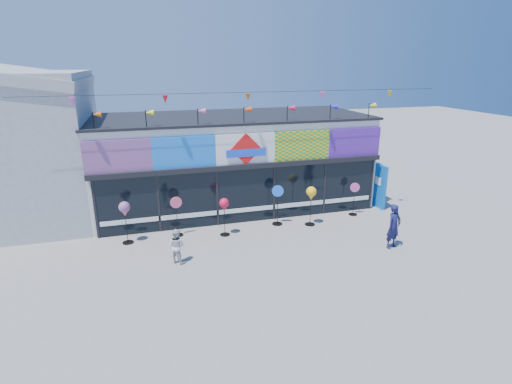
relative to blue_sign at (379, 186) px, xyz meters
name	(u,v)px	position (x,y,z in m)	size (l,w,h in m)	color
ground	(272,258)	(-6.28, -3.51, -1.01)	(80.00, 80.00, 0.00)	gray
kite_shop	(232,160)	(-6.28, 2.43, 1.04)	(16.00, 5.70, 5.31)	white
blue_sign	(379,186)	(0.00, 0.00, 0.00)	(0.20, 1.00, 2.00)	blue
spinner_0	(125,210)	(-11.00, -0.87, 0.28)	(0.41, 0.41, 1.61)	black
spinner_1	(177,215)	(-9.16, -0.71, -0.18)	(0.44, 0.40, 1.56)	black
spinner_2	(224,206)	(-7.42, -1.17, 0.19)	(0.38, 0.38, 1.50)	black
spinner_3	(278,204)	(-5.13, -0.71, -0.12)	(0.46, 0.43, 1.67)	black
spinner_4	(311,194)	(-3.85, -1.13, 0.30)	(0.41, 0.41, 1.63)	black
spinner_5	(354,198)	(-1.59, -0.61, -0.24)	(0.40, 0.37, 1.46)	black
adult_man	(394,226)	(-1.87, -3.90, -0.19)	(0.59, 0.39, 1.62)	#151743
child	(177,246)	(-9.39, -2.89, -0.41)	(0.58, 0.33, 1.19)	silver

